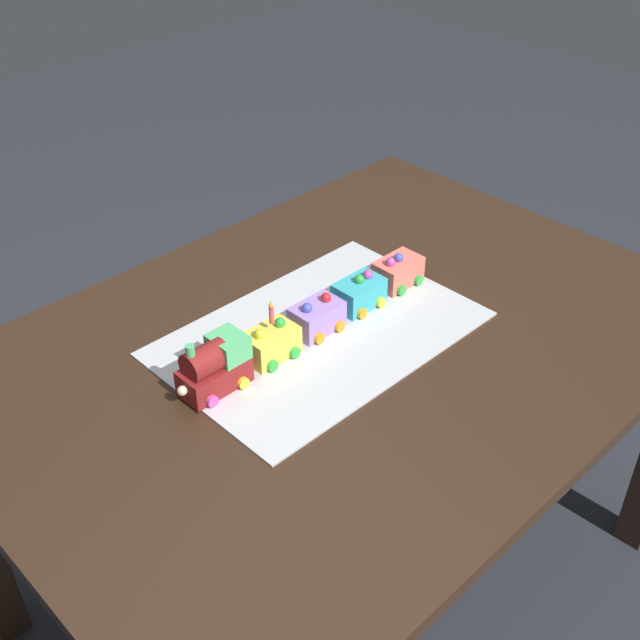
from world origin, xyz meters
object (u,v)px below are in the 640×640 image
object	(u,v)px
cake_car_gondola_turquoise	(359,293)
cake_car_flatbed_lavender	(317,317)
cake_locomotive	(214,366)
cake_car_hopper_lemon	(271,343)
birthday_candle	(271,312)
cake_car_tanker_coral	(398,272)
dining_table	(343,381)

from	to	relation	value
cake_car_gondola_turquoise	cake_car_flatbed_lavender	bearing A→B (deg)	180.00
cake_locomotive	cake_car_gondola_turquoise	xyz separation A→B (m)	(0.37, 0.00, -0.02)
cake_locomotive	cake_car_hopper_lemon	size ratio (longest dim) A/B	1.40
cake_car_gondola_turquoise	birthday_candle	size ratio (longest dim) A/B	2.03
cake_car_flatbed_lavender	birthday_candle	world-z (taller)	birthday_candle
cake_car_flatbed_lavender	cake_car_hopper_lemon	bearing A→B (deg)	180.00
cake_car_hopper_lemon	cake_car_tanker_coral	xyz separation A→B (m)	(0.35, 0.00, 0.00)
cake_car_flatbed_lavender	cake_car_gondola_turquoise	world-z (taller)	same
cake_car_gondola_turquoise	cake_car_tanker_coral	bearing A→B (deg)	0.00
cake_car_hopper_lemon	birthday_candle	distance (m)	0.07
cake_car_hopper_lemon	cake_car_flatbed_lavender	bearing A→B (deg)	0.00
cake_car_gondola_turquoise	cake_car_tanker_coral	size ratio (longest dim) A/B	1.00
cake_car_tanker_coral	birthday_candle	world-z (taller)	birthday_candle
cake_car_flatbed_lavender	cake_car_gondola_turquoise	bearing A→B (deg)	0.00
cake_locomotive	cake_car_hopper_lemon	world-z (taller)	cake_locomotive
cake_car_gondola_turquoise	cake_locomotive	bearing A→B (deg)	-180.00
cake_car_hopper_lemon	cake_car_gondola_turquoise	size ratio (longest dim) A/B	1.00
dining_table	cake_car_tanker_coral	bearing A→B (deg)	13.99
cake_car_flatbed_lavender	birthday_candle	bearing A→B (deg)	-180.00
cake_locomotive	cake_car_flatbed_lavender	world-z (taller)	cake_locomotive
dining_table	cake_car_hopper_lemon	bearing A→B (deg)	158.71
cake_car_gondola_turquoise	birthday_candle	world-z (taller)	birthday_candle
cake_locomotive	cake_car_tanker_coral	distance (m)	0.48
cake_car_hopper_lemon	birthday_candle	world-z (taller)	birthday_candle
dining_table	cake_car_gondola_turquoise	xyz separation A→B (m)	(0.10, 0.05, 0.14)
cake_locomotive	cake_car_tanker_coral	world-z (taller)	cake_locomotive
dining_table	cake_locomotive	world-z (taller)	cake_locomotive
cake_locomotive	cake_car_tanker_coral	size ratio (longest dim) A/B	1.40
birthday_candle	cake_car_gondola_turquoise	bearing A→B (deg)	0.00
cake_car_tanker_coral	cake_car_hopper_lemon	bearing A→B (deg)	180.00
dining_table	birthday_candle	distance (m)	0.25
birthday_candle	cake_car_hopper_lemon	bearing A→B (deg)	180.00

